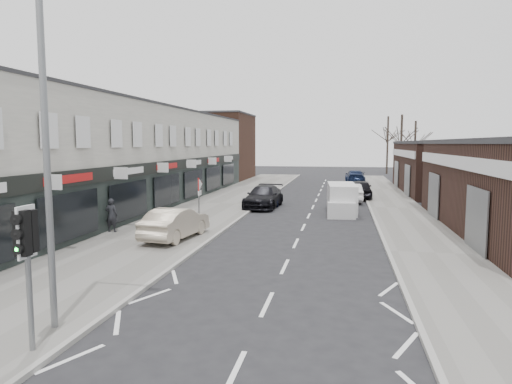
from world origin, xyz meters
The scene contains 20 objects.
ground centered at (0.00, 0.00, 0.00)m, with size 160.00×160.00×0.00m, color black.
pavement_left centered at (-6.75, 22.00, 0.06)m, with size 5.50×64.00×0.12m, color slate.
pavement_right centered at (5.75, 22.00, 0.06)m, with size 3.50×64.00×0.12m, color slate.
shop_terrace_left centered at (-13.50, 19.50, 3.55)m, with size 8.00×41.00×7.10m, color beige.
brick_block_far centered at (-13.50, 45.00, 4.00)m, with size 8.00×10.00×8.00m, color #45291D.
right_unit_far centered at (12.50, 34.00, 2.25)m, with size 10.00×16.00×4.50m, color #321D17.
tree_far_a centered at (9.00, 48.00, 0.00)m, with size 3.60×3.60×8.00m, color #382D26, non-canonical shape.
tree_far_b centered at (11.50, 54.00, 0.00)m, with size 3.60×3.60×7.50m, color #382D26, non-canonical shape.
tree_far_c centered at (8.50, 60.00, 0.00)m, with size 3.60×3.60×8.50m, color #382D26, non-canonical shape.
traffic_light centered at (-4.40, -2.02, 2.41)m, with size 0.28×0.60×3.10m.
street_lamp centered at (-4.53, -0.80, 4.62)m, with size 2.23×0.22×8.00m.
warning_sign centered at (-5.16, 12.00, 2.20)m, with size 0.12×0.80×2.70m.
white_van centered at (2.00, 19.48, 0.89)m, with size 1.99×4.97×1.89m.
sedan_on_pavement centered at (-5.51, 9.45, 0.84)m, with size 1.53×4.38×1.44m, color #BEAF98.
pedestrian centered at (-9.20, 10.36, 0.96)m, with size 0.61×0.40×1.68m, color black.
parked_car_left_a centered at (-3.40, 22.82, 0.74)m, with size 1.74×4.33×1.48m, color #13193C.
parked_car_left_b centered at (-3.40, 21.14, 0.76)m, with size 2.14×5.26×1.53m, color black.
parked_car_right_a centered at (2.61, 25.49, 0.71)m, with size 1.50×4.30×1.42m, color silver.
parked_car_right_b centered at (3.46, 27.72, 0.78)m, with size 1.85×4.60×1.57m, color black.
parked_car_right_c centered at (3.44, 42.72, 0.75)m, with size 2.09×5.14×1.49m, color #121D3A.
Camera 1 is at (2.01, -10.24, 4.49)m, focal length 32.00 mm.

